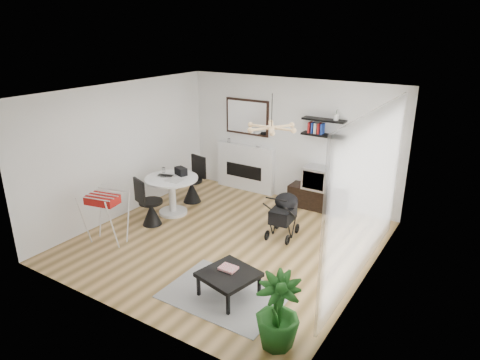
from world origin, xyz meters
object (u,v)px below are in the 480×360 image
Objects in this scene: dining_table at (172,190)px; tv_console at (317,198)px; drying_rack at (106,217)px; crt_tv at (317,178)px; potted_plant at (278,311)px; stroller at (284,216)px; fireplace at (246,162)px; coffee_table at (229,275)px.

tv_console is at bearing 37.30° from dining_table.
crt_tv is at bearing 41.71° from drying_rack.
potted_plant is (3.83, -0.73, -0.02)m from drying_rack.
crt_tv reaches higher than stroller.
potted_plant reaches higher than crt_tv.
tv_console is at bearing -4.46° from fireplace.
drying_rack is 2.78m from coffee_table.
fireplace reaches higher than potted_plant.
dining_table is at bearing -142.46° from crt_tv.
stroller is at bearing -91.66° from tv_console.
dining_table is 3.17m from coffee_table.
fireplace is 5.35m from potted_plant.
crt_tv is (-0.03, -0.00, 0.47)m from tv_console.
dining_table reaches higher than tv_console.
drying_rack is 0.98× the size of potted_plant.
tv_console is 4.34m from drying_rack.
crt_tv is at bearing 106.64° from potted_plant.
crt_tv is 0.50× the size of dining_table.
stroller is at bearing 95.48° from coffee_table.
drying_rack is (-2.60, -3.46, 0.28)m from tv_console.
drying_rack is 3.22m from stroller.
coffee_table is (0.19, -3.66, -0.35)m from crt_tv.
drying_rack is 1.10× the size of coffee_table.
drying_rack is 3.90m from potted_plant.
stroller is 2.97m from potted_plant.
crt_tv is 0.62× the size of coffee_table.
potted_plant reaches higher than dining_table.
drying_rack is (-2.58, -3.46, -0.19)m from crt_tv.
fireplace reaches higher than coffee_table.
stroller is (1.86, -1.66, -0.30)m from fireplace.
potted_plant is at bearing -26.54° from coffee_table.
potted_plant is at bearing -73.36° from crt_tv.
tv_console is 1.13× the size of dining_table.
stroller is at bearing 8.41° from dining_table.
stroller is 2.16m from coffee_table.
crt_tv is at bearing 92.95° from coffee_table.
dining_table is at bearing 147.62° from potted_plant.
crt_tv is 3.06m from dining_table.
tv_console is 1.37× the size of stroller.
dining_table is (-0.54, -2.01, -0.16)m from fireplace.
dining_table is at bearing 72.81° from drying_rack.
stroller is at bearing -90.70° from crt_tv.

